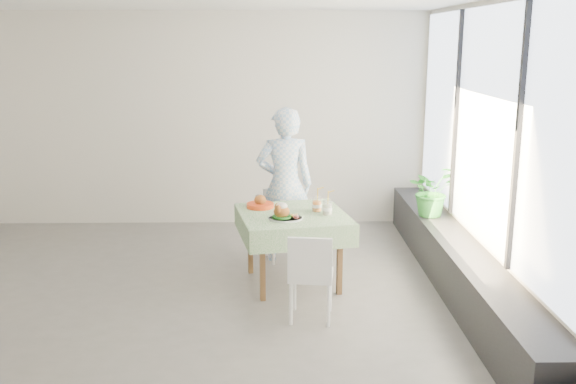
{
  "coord_description": "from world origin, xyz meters",
  "views": [
    {
      "loc": [
        1.01,
        -5.96,
        2.43
      ],
      "look_at": [
        1.13,
        0.28,
        0.95
      ],
      "focal_mm": 40.0,
      "sensor_mm": 36.0,
      "label": 1
    }
  ],
  "objects_px": {
    "cafe_table": "(293,240)",
    "potted_plant": "(431,190)",
    "chair_far": "(283,238)",
    "main_dish": "(284,214)",
    "diner": "(285,185)",
    "juice_cup_orange": "(317,205)",
    "chair_near": "(311,292)"
  },
  "relations": [
    {
      "from": "diner",
      "to": "main_dish",
      "type": "xyz_separation_m",
      "value": [
        -0.03,
        -0.98,
        -0.07
      ]
    },
    {
      "from": "chair_far",
      "to": "main_dish",
      "type": "height_order",
      "value": "main_dish"
    },
    {
      "from": "chair_far",
      "to": "juice_cup_orange",
      "type": "distance_m",
      "value": 0.95
    },
    {
      "from": "main_dish",
      "to": "juice_cup_orange",
      "type": "distance_m",
      "value": 0.45
    },
    {
      "from": "chair_far",
      "to": "juice_cup_orange",
      "type": "bearing_deg",
      "value": -64.21
    },
    {
      "from": "potted_plant",
      "to": "juice_cup_orange",
      "type": "bearing_deg",
      "value": -152.32
    },
    {
      "from": "diner",
      "to": "main_dish",
      "type": "relative_size",
      "value": 5.2
    },
    {
      "from": "juice_cup_orange",
      "to": "chair_far",
      "type": "bearing_deg",
      "value": 115.79
    },
    {
      "from": "chair_near",
      "to": "main_dish",
      "type": "height_order",
      "value": "main_dish"
    },
    {
      "from": "chair_near",
      "to": "juice_cup_orange",
      "type": "height_order",
      "value": "juice_cup_orange"
    },
    {
      "from": "chair_near",
      "to": "main_dish",
      "type": "relative_size",
      "value": 2.42
    },
    {
      "from": "chair_far",
      "to": "cafe_table",
      "type": "bearing_deg",
      "value": -83.19
    },
    {
      "from": "chair_far",
      "to": "diner",
      "type": "xyz_separation_m",
      "value": [
        0.02,
        -0.01,
        0.62
      ]
    },
    {
      "from": "chair_far",
      "to": "main_dish",
      "type": "relative_size",
      "value": 2.38
    },
    {
      "from": "cafe_table",
      "to": "chair_near",
      "type": "relative_size",
      "value": 1.51
    },
    {
      "from": "main_dish",
      "to": "juice_cup_orange",
      "type": "relative_size",
      "value": 1.15
    },
    {
      "from": "main_dish",
      "to": "chair_near",
      "type": "bearing_deg",
      "value": -69.99
    },
    {
      "from": "juice_cup_orange",
      "to": "potted_plant",
      "type": "height_order",
      "value": "potted_plant"
    },
    {
      "from": "chair_far",
      "to": "chair_near",
      "type": "distance_m",
      "value": 1.64
    },
    {
      "from": "cafe_table",
      "to": "chair_far",
      "type": "bearing_deg",
      "value": 96.81
    },
    {
      "from": "cafe_table",
      "to": "potted_plant",
      "type": "distance_m",
      "value": 1.78
    },
    {
      "from": "cafe_table",
      "to": "main_dish",
      "type": "xyz_separation_m",
      "value": [
        -0.1,
        -0.22,
        0.34
      ]
    },
    {
      "from": "cafe_table",
      "to": "chair_near",
      "type": "bearing_deg",
      "value": -81.11
    },
    {
      "from": "cafe_table",
      "to": "chair_far",
      "type": "xyz_separation_m",
      "value": [
        -0.09,
        0.76,
        -0.22
      ]
    },
    {
      "from": "cafe_table",
      "to": "diner",
      "type": "distance_m",
      "value": 0.86
    },
    {
      "from": "chair_far",
      "to": "main_dish",
      "type": "xyz_separation_m",
      "value": [
        -0.01,
        -0.99,
        0.55
      ]
    },
    {
      "from": "diner",
      "to": "chair_near",
      "type": "bearing_deg",
      "value": 93.64
    },
    {
      "from": "chair_far",
      "to": "chair_near",
      "type": "relative_size",
      "value": 0.99
    },
    {
      "from": "chair_near",
      "to": "diner",
      "type": "relative_size",
      "value": 0.46
    },
    {
      "from": "chair_near",
      "to": "juice_cup_orange",
      "type": "xyz_separation_m",
      "value": [
        0.11,
        0.94,
        0.56
      ]
    },
    {
      "from": "cafe_table",
      "to": "potted_plant",
      "type": "xyz_separation_m",
      "value": [
        1.57,
        0.77,
        0.33
      ]
    },
    {
      "from": "chair_near",
      "to": "potted_plant",
      "type": "xyz_separation_m",
      "value": [
        1.44,
        1.63,
        0.54
      ]
    }
  ]
}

